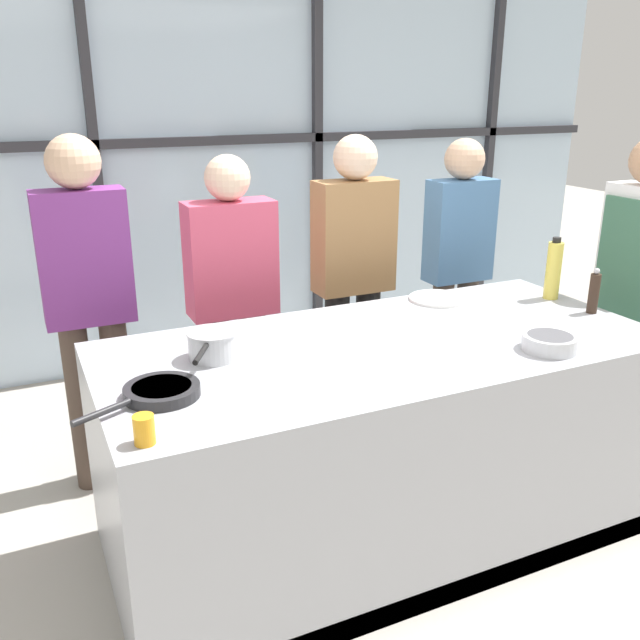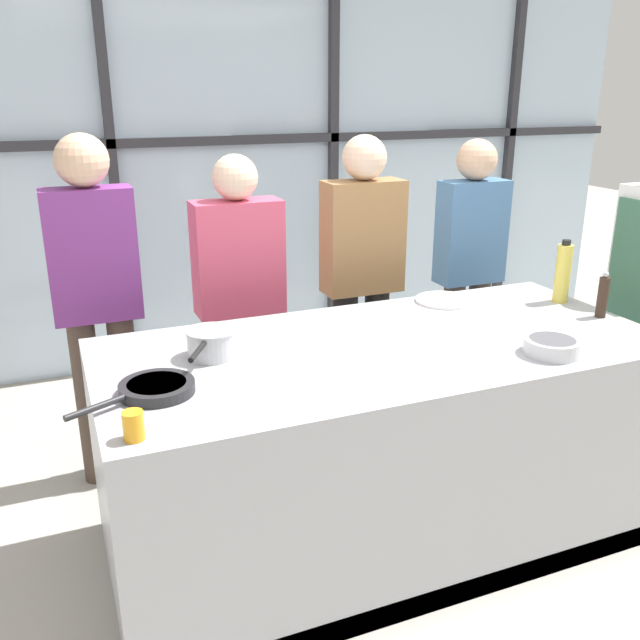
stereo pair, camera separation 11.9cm
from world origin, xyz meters
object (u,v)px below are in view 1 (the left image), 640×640
Objects in this scene: chef at (635,280)px; spectator_center_right at (353,270)px; spectator_far_left at (88,294)px; saucepan at (212,344)px; mixing_bowl at (549,342)px; spectator_far_right at (458,259)px; spectator_center_left at (232,294)px; frying_pan at (160,391)px; white_plate at (438,299)px; pepper_grinder at (594,292)px; oil_bottle at (553,270)px; juice_glass_near at (144,430)px.

chef is 1.01× the size of spectator_center_right.
spectator_far_left is 5.20× the size of saucepan.
mixing_bowl is (1.58, -1.27, -0.05)m from spectator_far_left.
spectator_far_right reaches higher than mixing_bowl.
frying_pan is at bearing 60.72° from spectator_center_left.
spectator_far_right is 4.96× the size of saucepan.
white_plate is at bearing 160.96° from spectator_far_left.
spectator_far_left is at bearing 113.40° from saucepan.
spectator_far_left reaches higher than chef.
spectator_center_left is 7.48× the size of pepper_grinder.
white_plate is at bearing 108.86° from spectator_center_right.
white_plate is (-0.50, -0.54, -0.03)m from spectator_far_right.
spectator_center_left reaches higher than white_plate.
chef reaches higher than saucepan.
oil_bottle is at bearing 91.11° from spectator_far_right.
spectator_center_right is 0.57m from white_plate.
white_plate is 3.13× the size of juice_glass_near.
spectator_far_right is at bearing -180.00° from spectator_center_right.
juice_glass_near is at bearing 89.39° from spectator_far_left.
mixing_bowl is 1.02× the size of pepper_grinder.
spectator_far_left reaches higher than saucepan.
white_plate is (1.46, 0.52, -0.01)m from frying_pan.
oil_bottle is (1.73, 0.06, 0.08)m from saucepan.
spectator_far_left is 2.03m from mixing_bowl.
frying_pan is 1.99m from pepper_grinder.
juice_glass_near is at bearing 44.21° from spectator_center_right.
frying_pan is at bearing 39.57° from spectator_center_right.
mixing_bowl is at bearing 141.03° from spectator_far_left.
pepper_grinder is (0.53, -0.46, 0.09)m from white_plate.
spectator_far_right is 2.47m from juice_glass_near.
spectator_center_right reaches higher than oil_bottle.
frying_pan is (-2.44, -0.22, -0.04)m from chef.
spectator_center_right is (1.37, 0.00, -0.04)m from spectator_far_left.
pepper_grinder is (1.99, 0.06, 0.08)m from frying_pan.
spectator_far_left is at bearing 95.07° from frying_pan.
chef is 0.98× the size of spectator_far_left.
white_plate is 0.57m from oil_bottle.
spectator_far_left is 7.87× the size of mixing_bowl.
pepper_grinder is 2.37× the size of juice_glass_near.
pepper_grinder is (0.02, -1.00, 0.07)m from spectator_far_right.
spectator_center_right is at bearing 38.23° from saucepan.
frying_pan is at bearing 28.27° from spectator_far_right.
spectator_far_right is 1.36m from mixing_bowl.
chef is 5.97× the size of white_plate.
frying_pan is 1.50m from mixing_bowl.
pepper_grinder is at bearing 125.46° from spectator_center_right.
spectator_far_left is at bearing 89.39° from juice_glass_near.
saucepan is 1.31m from mixing_bowl.
chef is at bearing 11.36° from juice_glass_near.
pepper_grinder is at bearing 91.40° from spectator_far_right.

